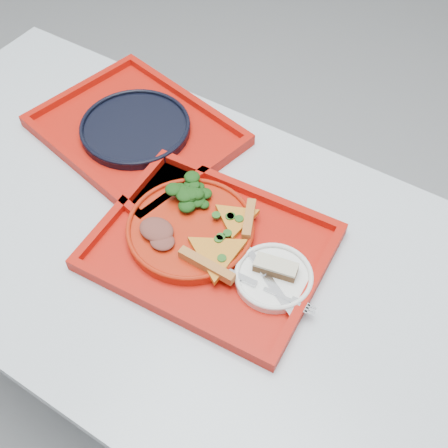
% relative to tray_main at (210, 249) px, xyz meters
% --- Properties ---
extents(ground, '(10.00, 10.00, 0.00)m').
position_rel_tray_main_xyz_m(ground, '(-0.07, -0.01, -0.76)').
color(ground, '#94959C').
rests_on(ground, ground).
extents(table, '(1.60, 0.80, 0.75)m').
position_rel_tray_main_xyz_m(table, '(-0.07, -0.01, -0.08)').
color(table, '#AEB8C3').
rests_on(table, ground).
extents(tray_main, '(0.47, 0.38, 0.01)m').
position_rel_tray_main_xyz_m(tray_main, '(0.00, 0.00, 0.00)').
color(tray_main, '#AD1309').
rests_on(tray_main, table).
extents(tray_far, '(0.51, 0.44, 0.01)m').
position_rel_tray_main_xyz_m(tray_far, '(-0.34, 0.19, 0.00)').
color(tray_far, '#AD1309').
rests_on(tray_far, table).
extents(dinner_plate, '(0.26, 0.26, 0.02)m').
position_rel_tray_main_xyz_m(dinner_plate, '(-0.05, 0.01, 0.02)').
color(dinner_plate, '#A91F0B').
rests_on(dinner_plate, tray_main).
extents(side_plate, '(0.15, 0.15, 0.01)m').
position_rel_tray_main_xyz_m(side_plate, '(0.14, 0.00, 0.01)').
color(side_plate, white).
rests_on(side_plate, tray_main).
extents(navy_plate, '(0.26, 0.26, 0.02)m').
position_rel_tray_main_xyz_m(navy_plate, '(-0.34, 0.19, 0.01)').
color(navy_plate, black).
rests_on(navy_plate, tray_far).
extents(pizza_slice_a, '(0.12, 0.14, 0.02)m').
position_rel_tray_main_xyz_m(pizza_slice_a, '(0.03, -0.02, 0.03)').
color(pizza_slice_a, gold).
rests_on(pizza_slice_a, dinner_plate).
extents(pizza_slice_b, '(0.14, 0.13, 0.02)m').
position_rel_tray_main_xyz_m(pizza_slice_b, '(0.01, 0.07, 0.03)').
color(pizza_slice_b, gold).
rests_on(pizza_slice_b, dinner_plate).
extents(salad_heap, '(0.09, 0.08, 0.04)m').
position_rel_tray_main_xyz_m(salad_heap, '(-0.10, 0.08, 0.05)').
color(salad_heap, black).
rests_on(salad_heap, dinner_plate).
extents(meat_portion, '(0.07, 0.06, 0.02)m').
position_rel_tray_main_xyz_m(meat_portion, '(-0.10, -0.04, 0.04)').
color(meat_portion, brown).
rests_on(meat_portion, dinner_plate).
extents(dessert_bar, '(0.09, 0.05, 0.02)m').
position_rel_tray_main_xyz_m(dessert_bar, '(0.14, 0.01, 0.03)').
color(dessert_bar, '#502F1A').
rests_on(dessert_bar, side_plate).
extents(knife, '(0.17, 0.10, 0.01)m').
position_rel_tray_main_xyz_m(knife, '(0.14, -0.01, 0.02)').
color(knife, silver).
rests_on(knife, side_plate).
extents(fork, '(0.19, 0.03, 0.01)m').
position_rel_tray_main_xyz_m(fork, '(0.14, -0.04, 0.02)').
color(fork, silver).
rests_on(fork, side_plate).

